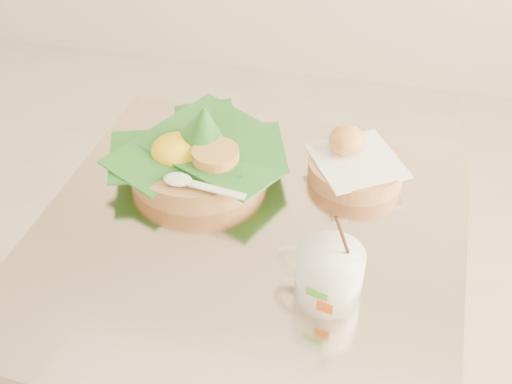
% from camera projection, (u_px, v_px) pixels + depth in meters
% --- Properties ---
extents(cafe_table, '(0.73, 0.73, 0.75)m').
position_uv_depth(cafe_table, '(248.00, 319.00, 1.19)').
color(cafe_table, gray).
rests_on(cafe_table, floor).
extents(rice_basket, '(0.31, 0.31, 0.16)m').
position_uv_depth(rice_basket, '(197.00, 153.00, 1.15)').
color(rice_basket, tan).
rests_on(rice_basket, cafe_table).
extents(bread_basket, '(0.20, 0.20, 0.09)m').
position_uv_depth(bread_basket, '(354.00, 163.00, 1.15)').
color(bread_basket, tan).
rests_on(bread_basket, cafe_table).
extents(coffee_mug, '(0.13, 0.10, 0.17)m').
position_uv_depth(coffee_mug, '(327.00, 273.00, 0.92)').
color(coffee_mug, white).
rests_on(coffee_mug, cafe_table).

